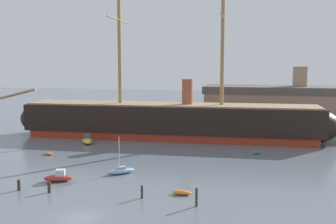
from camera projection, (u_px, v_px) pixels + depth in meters
The scene contains 15 objects.
ground_plane at pixel (80, 218), 42.16m from camera, with size 400.00×400.00×0.00m, color slate.
tall_ship at pixel (170, 120), 86.54m from camera, with size 76.39×16.10×36.73m.
motorboat_foreground_left at pixel (59, 177), 55.30m from camera, with size 4.28×2.87×1.66m.
dinghy_foreground_right at pixel (182, 192), 49.70m from camera, with size 2.43×1.08×0.57m.
sailboat_near_centre at pixel (121, 171), 59.02m from camera, with size 4.14×3.79×5.64m.
dinghy_mid_left at pixel (49, 154), 71.26m from camera, with size 2.19×1.58×0.47m.
motorboat_alongside_bow at pixel (87, 140), 81.34m from camera, with size 4.07×5.15×2.01m.
dinghy_alongside_stern at pixel (257, 152), 72.26m from camera, with size 1.45×2.26×0.49m.
dinghy_far_left at pixel (62, 127), 100.53m from camera, with size 2.43×3.13×0.68m.
dinghy_far_right at pixel (317, 138), 86.19m from camera, with size 2.43×2.71×0.60m.
mooring_piling_nearest at pixel (142, 192), 48.33m from camera, with size 0.29×0.29×1.57m, color #382B1E.
mooring_piling_left_pair at pixel (49, 187), 50.46m from camera, with size 0.42×0.42×1.45m, color #382B1E.
mooring_piling_right_pair at pixel (19, 185), 51.27m from camera, with size 0.42×0.42×1.41m, color #382B1E.
mooring_piling_midwater at pixel (196, 197), 45.50m from camera, with size 0.30×0.30×2.17m, color #423323.
dockside_warehouse_right at pixel (299, 107), 101.29m from camera, with size 51.61×15.90×15.45m.
Camera 1 is at (18.07, -37.40, 16.29)m, focal length 42.68 mm.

